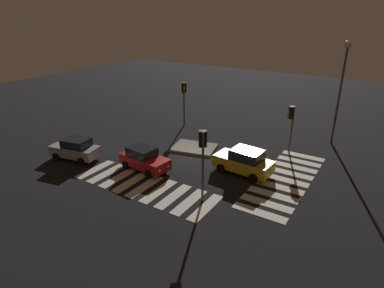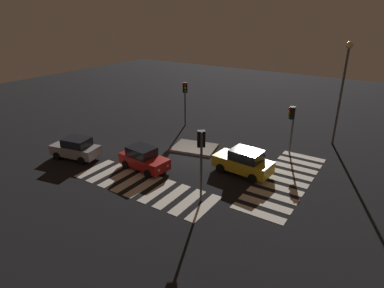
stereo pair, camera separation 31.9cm
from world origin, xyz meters
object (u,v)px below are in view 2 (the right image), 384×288
at_px(car_yellow, 244,162).
at_px(traffic_light_west, 185,93).
at_px(traffic_island, 195,148).
at_px(car_silver, 76,148).
at_px(traffic_light_east, 201,149).
at_px(car_red, 144,159).
at_px(traffic_light_north, 292,118).
at_px(street_lamp, 344,77).

xyz_separation_m(car_yellow, traffic_light_west, (-9.14, 6.25, 2.39)).
distance_m(traffic_island, car_silver, 9.35).
bearing_deg(traffic_light_west, traffic_light_east, -0.30).
relative_size(car_yellow, traffic_light_east, 0.95).
height_order(car_red, traffic_light_north, traffic_light_north).
height_order(car_silver, street_lamp, street_lamp).
xyz_separation_m(traffic_light_east, street_lamp, (4.76, 13.82, 2.32)).
bearing_deg(traffic_light_north, car_silver, -1.10).
xyz_separation_m(traffic_island, traffic_light_north, (6.71, 3.41, 2.81)).
xyz_separation_m(car_yellow, street_lamp, (4.11, 9.23, 4.80)).
bearing_deg(traffic_island, traffic_light_east, -54.68).
distance_m(car_silver, car_yellow, 12.78).
bearing_deg(car_red, traffic_light_west, 112.21).
height_order(traffic_island, street_lamp, street_lamp).
height_order(traffic_island, traffic_light_east, traffic_light_east).
bearing_deg(traffic_island, street_lamp, 38.35).
bearing_deg(traffic_island, car_red, -101.59).
xyz_separation_m(car_red, traffic_light_north, (7.76, 8.52, 2.09)).
bearing_deg(traffic_light_west, traffic_island, 3.35).
height_order(car_silver, traffic_light_east, traffic_light_east).
distance_m(traffic_island, traffic_light_east, 8.55).
xyz_separation_m(car_silver, traffic_light_west, (2.75, 10.92, 2.46)).
bearing_deg(car_silver, traffic_island, -146.94).
relative_size(traffic_island, car_yellow, 0.93).
distance_m(traffic_island, car_red, 5.27).
distance_m(car_red, traffic_light_north, 11.71).
relative_size(traffic_light_north, street_lamp, 0.45).
bearing_deg(car_red, traffic_island, 83.83).
distance_m(car_silver, traffic_light_west, 11.53).
relative_size(car_silver, car_yellow, 0.94).
bearing_deg(traffic_light_east, car_yellow, -45.83).
height_order(traffic_light_west, street_lamp, street_lamp).
height_order(car_silver, traffic_light_west, traffic_light_west).
bearing_deg(street_lamp, traffic_island, -141.65).
height_order(traffic_light_west, traffic_light_north, traffic_light_west).
relative_size(traffic_light_north, traffic_light_east, 0.86).
xyz_separation_m(traffic_island, traffic_light_east, (4.57, -6.44, 3.27)).
relative_size(traffic_island, car_red, 1.01).
bearing_deg(car_silver, traffic_light_west, -115.44).
bearing_deg(street_lamp, traffic_light_east, -109.01).
height_order(car_red, street_lamp, street_lamp).
height_order(traffic_island, car_silver, car_silver).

